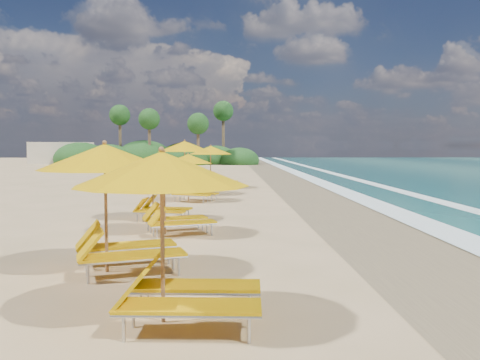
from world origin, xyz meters
The scene contains 12 objects.
ground centered at (0.00, 0.00, 0.00)m, with size 160.00×160.00×0.00m, color tan.
wet_sand centered at (4.00, 0.00, 0.01)m, with size 4.00×160.00×0.01m, color #8A7952.
surf_foam centered at (6.70, 0.00, 0.03)m, with size 4.00×160.00×0.01m.
station_0 centered at (-1.10, -10.21, 1.32)m, with size 2.61×2.43×2.36m.
station_1 centered at (-2.50, -7.47, 1.38)m, with size 3.13×3.06×2.47m.
station_2 centered at (-1.94, -3.53, 1.26)m, with size 2.87×2.81×2.25m.
station_3 centered at (-2.66, -0.96, 1.14)m, with size 2.46×2.35×2.04m.
station_4 centered at (-1.96, 4.26, 1.16)m, with size 2.70×2.68×2.06m.
station_5 centered at (-2.32, 7.28, 1.49)m, with size 3.37×3.29×2.66m.
station_6 centered at (-1.21, 10.80, 1.35)m, with size 3.14×3.11×2.41m.
treeline centered at (-9.94, 45.51, 1.00)m, with size 25.80×8.80×9.74m.
beach_building centered at (-22.00, 48.00, 1.40)m, with size 7.00×5.00×2.80m, color beige.
Camera 1 is at (-0.41, -16.70, 2.37)m, focal length 36.96 mm.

